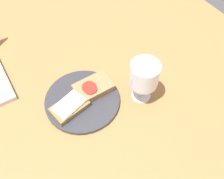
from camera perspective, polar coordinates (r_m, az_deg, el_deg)
The scene contains 5 objects.
wooden_table at distance 82.91cm, azimuth -6.23°, elevation -1.80°, with size 140.00×140.00×3.00cm, color #9E6B3D.
plate at distance 79.68cm, azimuth -6.78°, elevation -2.47°, with size 23.66×23.66×1.41cm, color #333338.
sandwich_with_cheese at distance 76.63cm, azimuth -9.68°, elevation -3.87°, with size 12.06×8.74×2.68cm.
sandwich_with_tomato at distance 79.64cm, azimuth -4.33°, elevation 0.43°, with size 11.89×8.13×3.08cm.
wine_glass at distance 73.31cm, azimuth 7.38°, elevation 3.16°, with size 8.77×8.77×14.67cm.
Camera 1 is at (-16.66, -44.21, 69.64)cm, focal length 40.00 mm.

